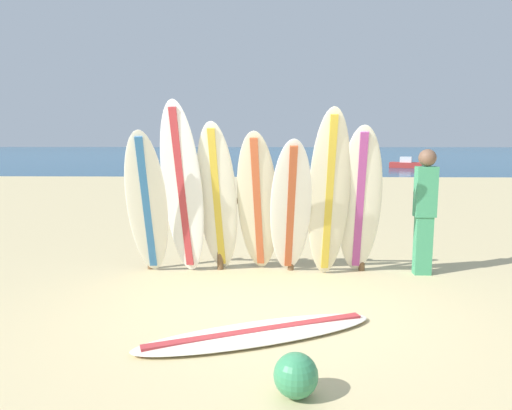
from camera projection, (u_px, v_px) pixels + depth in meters
ground_plane at (276, 307)px, 5.27m from camera, size 120.00×120.00×0.00m
ocean_water at (270, 153)px, 62.65m from camera, size 120.00×80.00×0.01m
surfboard_rack at (255, 220)px, 6.66m from camera, size 3.20×0.09×1.17m
surfboard_leaning_far_left at (147, 205)px, 6.25m from camera, size 0.59×0.82×2.03m
surfboard_leaning_left at (182, 190)px, 6.30m from camera, size 0.69×0.73×2.41m
surfboard_leaning_center_left at (217, 199)px, 6.38m from camera, size 0.63×0.76×2.14m
surfboard_leaning_center at (258, 204)px, 6.37m from camera, size 0.66×0.89×2.02m
surfboard_leaning_center_right at (291, 210)px, 6.17m from camera, size 0.57×1.00×1.92m
surfboard_leaning_right at (329, 195)px, 6.16m from camera, size 0.58×0.63×2.31m
surfboard_leaning_far_right at (360, 203)px, 6.26m from camera, size 0.65×0.81×2.09m
surfboard_lying_on_sand at (258, 333)px, 4.48m from camera, size 2.47×1.43×0.08m
beachgoer_standing at (425, 206)px, 6.41m from camera, size 0.29×0.24×1.76m
small_boat_offshore at (406, 164)px, 30.19m from camera, size 2.24×1.67×0.71m
beach_ball at (296, 375)px, 3.42m from camera, size 0.34×0.34×0.34m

